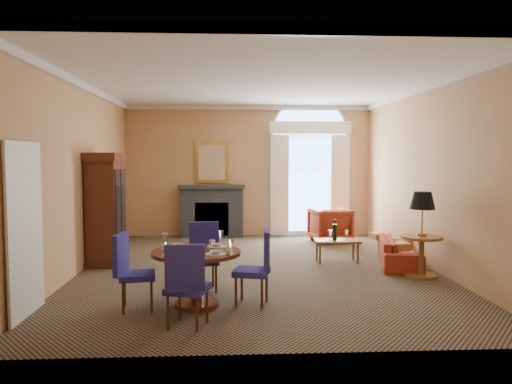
{
  "coord_description": "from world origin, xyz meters",
  "views": [
    {
      "loc": [
        -0.5,
        -8.51,
        1.93
      ],
      "look_at": [
        0.0,
        0.5,
        1.3
      ],
      "focal_mm": 35.0,
      "sensor_mm": 36.0,
      "label": 1
    }
  ],
  "objects": [
    {
      "name": "dining_chair_east",
      "position": [
        -0.11,
        -2.09,
        0.56
      ],
      "size": [
        0.53,
        0.53,
        0.98
      ],
      "rotation": [
        0.0,
        0.0,
        1.32
      ],
      "color": "navy",
      "rests_on": "ground"
    },
    {
      "name": "armoire",
      "position": [
        -2.72,
        0.61,
        0.97
      ],
      "size": [
        0.58,
        1.02,
        2.01
      ],
      "color": "#401B0E",
      "rests_on": "ground"
    },
    {
      "name": "room_envelope",
      "position": [
        -0.03,
        0.67,
        2.51
      ],
      "size": [
        6.04,
        7.52,
        3.45
      ],
      "color": "tan",
      "rests_on": "ground"
    },
    {
      "name": "ground",
      "position": [
        0.0,
        0.0,
        0.0
      ],
      "size": [
        7.5,
        7.5,
        0.0
      ],
      "primitive_type": "plane",
      "color": "#111537",
      "rests_on": "ground"
    },
    {
      "name": "dining_chair_north",
      "position": [
        -0.87,
        -1.27,
        0.56
      ],
      "size": [
        0.5,
        0.5,
        0.98
      ],
      "rotation": [
        0.0,
        0.0,
        3.3
      ],
      "color": "navy",
      "rests_on": "ground"
    },
    {
      "name": "side_table",
      "position": [
        2.6,
        -0.73,
        0.86
      ],
      "size": [
        0.67,
        0.67,
        1.35
      ],
      "color": "brown",
      "rests_on": "ground"
    },
    {
      "name": "armchair",
      "position": [
        1.8,
        2.62,
        0.39
      ],
      "size": [
        0.96,
        0.98,
        0.78
      ],
      "primitive_type": "imported",
      "rotation": [
        0.0,
        0.0,
        3.3
      ],
      "color": "#A1341D",
      "rests_on": "ground"
    },
    {
      "name": "coffee_table",
      "position": [
        1.49,
        0.46,
        0.4
      ],
      "size": [
        0.84,
        0.5,
        0.8
      ],
      "rotation": [
        0.0,
        0.0,
        -0.05
      ],
      "color": "brown",
      "rests_on": "ground"
    },
    {
      "name": "dining_chair_south",
      "position": [
        -0.97,
        -2.99,
        0.56
      ],
      "size": [
        0.54,
        0.54,
        0.98
      ],
      "rotation": [
        0.0,
        0.0,
        -0.29
      ],
      "color": "navy",
      "rests_on": "ground"
    },
    {
      "name": "dining_chair_west",
      "position": [
        -1.75,
        -2.23,
        0.56
      ],
      "size": [
        0.51,
        0.5,
        0.98
      ],
      "rotation": [
        0.0,
        0.0,
        -1.41
      ],
      "color": "navy",
      "rests_on": "ground"
    },
    {
      "name": "dining_table",
      "position": [
        -0.92,
        -2.13,
        0.54
      ],
      "size": [
        1.15,
        1.15,
        0.93
      ],
      "color": "#401B0E",
      "rests_on": "ground"
    },
    {
      "name": "sofa",
      "position": [
        2.55,
        0.14,
        0.24
      ],
      "size": [
        1.01,
        1.77,
        0.49
      ],
      "primitive_type": "imported",
      "rotation": [
        0.0,
        0.0,
        1.34
      ],
      "color": "#A1341D",
      "rests_on": "ground"
    }
  ]
}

